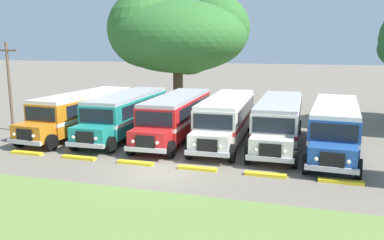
% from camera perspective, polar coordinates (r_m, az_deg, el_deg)
% --- Properties ---
extents(ground_plane, '(220.00, 220.00, 0.00)m').
position_cam_1_polar(ground_plane, '(20.24, -4.55, -7.33)').
color(ground_plane, slate).
extents(foreground_grass_strip, '(80.00, 9.01, 0.01)m').
position_cam_1_polar(foreground_grass_strip, '(14.36, -15.10, -15.57)').
color(foreground_grass_strip, olive).
rests_on(foreground_grass_strip, ground_plane).
extents(parked_bus_slot_0, '(3.28, 10.93, 2.82)m').
position_cam_1_polar(parked_bus_slot_0, '(29.58, -15.29, 1.28)').
color(parked_bus_slot_0, orange).
rests_on(parked_bus_slot_0, ground_plane).
extents(parked_bus_slot_1, '(2.90, 10.87, 2.82)m').
position_cam_1_polar(parked_bus_slot_1, '(28.37, -9.28, 1.13)').
color(parked_bus_slot_1, teal).
rests_on(parked_bus_slot_1, ground_plane).
extents(parked_bus_slot_2, '(2.97, 10.88, 2.82)m').
position_cam_1_polar(parked_bus_slot_2, '(27.04, -2.29, 0.79)').
color(parked_bus_slot_2, red).
rests_on(parked_bus_slot_2, ground_plane).
extents(parked_bus_slot_3, '(2.98, 10.88, 2.82)m').
position_cam_1_polar(parked_bus_slot_3, '(26.33, 4.87, 0.48)').
color(parked_bus_slot_3, silver).
rests_on(parked_bus_slot_3, ground_plane).
extents(parked_bus_slot_4, '(2.75, 10.85, 2.82)m').
position_cam_1_polar(parked_bus_slot_4, '(25.83, 12.24, 0.07)').
color(parked_bus_slot_4, silver).
rests_on(parked_bus_slot_4, ground_plane).
extents(parked_bus_slot_5, '(3.25, 10.92, 2.82)m').
position_cam_1_polar(parked_bus_slot_5, '(24.94, 19.63, -0.70)').
color(parked_bus_slot_5, '#23519E').
rests_on(parked_bus_slot_5, ground_plane).
extents(curb_wheelstop_0, '(2.00, 0.36, 0.15)m').
position_cam_1_polar(curb_wheelstop_0, '(25.10, -22.44, -4.36)').
color(curb_wheelstop_0, yellow).
rests_on(curb_wheelstop_0, ground_plane).
extents(curb_wheelstop_1, '(2.00, 0.36, 0.15)m').
position_cam_1_polar(curb_wheelstop_1, '(23.14, -15.81, -5.18)').
color(curb_wheelstop_1, yellow).
rests_on(curb_wheelstop_1, ground_plane).
extents(curb_wheelstop_2, '(2.00, 0.36, 0.15)m').
position_cam_1_polar(curb_wheelstop_2, '(21.55, -8.05, -6.05)').
color(curb_wheelstop_2, yellow).
rests_on(curb_wheelstop_2, ground_plane).
extents(curb_wheelstop_3, '(2.00, 0.36, 0.15)m').
position_cam_1_polar(curb_wheelstop_3, '(20.42, 0.77, -6.91)').
color(curb_wheelstop_3, yellow).
rests_on(curb_wheelstop_3, ground_plane).
extents(curb_wheelstop_4, '(2.00, 0.36, 0.15)m').
position_cam_1_polar(curb_wheelstop_4, '(19.81, 10.40, -7.65)').
color(curb_wheelstop_4, yellow).
rests_on(curb_wheelstop_4, ground_plane).
extents(curb_wheelstop_5, '(2.00, 0.36, 0.15)m').
position_cam_1_polar(curb_wheelstop_5, '(19.79, 20.38, -8.20)').
color(curb_wheelstop_5, yellow).
rests_on(curb_wheelstop_5, ground_plane).
extents(broad_shade_tree, '(13.68, 13.03, 11.37)m').
position_cam_1_polar(broad_shade_tree, '(40.80, -1.95, 11.94)').
color(broad_shade_tree, brown).
rests_on(broad_shade_tree, ground_plane).
extents(utility_pole, '(1.80, 0.20, 6.41)m').
position_cam_1_polar(utility_pole, '(31.89, -24.54, 4.73)').
color(utility_pole, brown).
rests_on(utility_pole, ground_plane).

